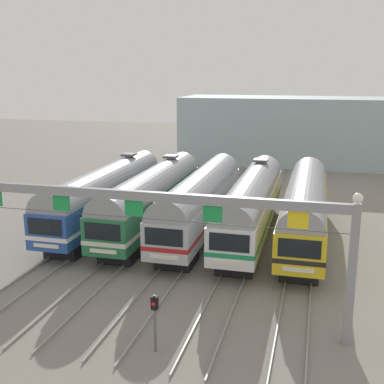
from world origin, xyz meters
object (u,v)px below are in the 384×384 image
at_px(commuter_train_white, 251,203).
at_px(catenary_gantry, 134,216).
at_px(commuter_train_stainless, 200,199).
at_px(yard_signal_mast, 155,312).
at_px(commuter_train_blue, 106,193).
at_px(commuter_train_yellow, 305,206).
at_px(commuter_train_green, 152,196).

distance_m(commuter_train_white, catenary_gantry, 14.25).
distance_m(commuter_train_stainless, yard_signal_mast, 16.41).
distance_m(catenary_gantry, yard_signal_mast, 4.76).
xyz_separation_m(commuter_train_blue, commuter_train_stainless, (7.63, -0.00, -0.00)).
distance_m(commuter_train_white, commuter_train_yellow, 3.81).
bearing_deg(commuter_train_green, commuter_train_blue, 180.00).
bearing_deg(commuter_train_yellow, commuter_train_green, 179.98).
bearing_deg(catenary_gantry, commuter_train_stainless, 90.00).
bearing_deg(commuter_train_yellow, yard_signal_mast, -109.37).
bearing_deg(catenary_gantry, yard_signal_mast, -55.55).
relative_size(commuter_train_green, commuter_train_yellow, 1.00).
distance_m(commuter_train_green, commuter_train_yellow, 11.44).
bearing_deg(commuter_train_stainless, commuter_train_white, 0.07).
relative_size(commuter_train_white, yard_signal_mast, 6.82).
xyz_separation_m(commuter_train_green, commuter_train_stainless, (3.81, -0.00, -0.00)).
height_order(commuter_train_white, yard_signal_mast, commuter_train_white).
bearing_deg(commuter_train_yellow, commuter_train_white, 179.93).
xyz_separation_m(commuter_train_blue, commuter_train_white, (11.44, 0.00, 0.00)).
relative_size(commuter_train_white, catenary_gantry, 0.88).
bearing_deg(catenary_gantry, commuter_train_yellow, 60.52).
xyz_separation_m(commuter_train_blue, catenary_gantry, (7.63, -13.50, 2.53)).
bearing_deg(commuter_train_white, commuter_train_yellow, -0.07).
relative_size(commuter_train_blue, commuter_train_white, 1.00).
bearing_deg(commuter_train_blue, commuter_train_yellow, -0.02).
bearing_deg(commuter_train_stainless, yard_signal_mast, -83.32).
xyz_separation_m(commuter_train_blue, commuter_train_yellow, (15.26, -0.00, -0.00)).
bearing_deg(yard_signal_mast, commuter_train_green, 109.37).
relative_size(commuter_train_blue, commuter_train_stainless, 1.00).
bearing_deg(commuter_train_white, commuter_train_green, 180.00).
xyz_separation_m(commuter_train_stainless, commuter_train_white, (3.81, 0.00, 0.00)).
relative_size(catenary_gantry, yard_signal_mast, 7.74).
bearing_deg(commuter_train_blue, catenary_gantry, -60.53).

